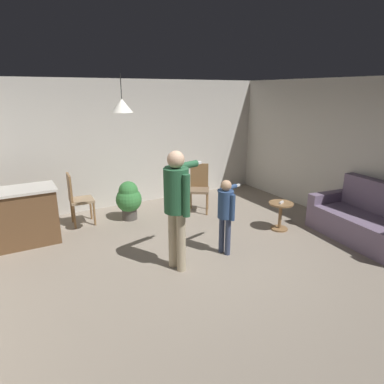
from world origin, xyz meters
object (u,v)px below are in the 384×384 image
(couch_floral, at_px, (366,222))
(dining_chair_near_wall, at_px, (77,197))
(side_table_by_couch, at_px, (280,213))
(person_adult, at_px, (177,198))
(spare_remote_on_table, at_px, (281,203))
(potted_plant_corner, at_px, (129,199))
(person_child, at_px, (226,209))
(dining_chair_by_counter, at_px, (199,186))
(kitchen_counter, at_px, (17,217))

(couch_floral, relative_size, dining_chair_near_wall, 1.89)
(side_table_by_couch, bearing_deg, dining_chair_near_wall, 146.62)
(person_adult, height_order, spare_remote_on_table, person_adult)
(side_table_by_couch, height_order, potted_plant_corner, potted_plant_corner)
(couch_floral, distance_m, side_table_by_couch, 1.41)
(person_adult, height_order, dining_chair_near_wall, person_adult)
(potted_plant_corner, bearing_deg, person_child, -69.27)
(couch_floral, xyz_separation_m, dining_chair_by_counter, (-1.72, 2.66, 0.21))
(couch_floral, xyz_separation_m, person_adult, (-3.21, 0.73, 0.73))
(kitchen_counter, xyz_separation_m, spare_remote_on_table, (4.16, -1.70, 0.06))
(person_child, bearing_deg, dining_chair_near_wall, -158.09)
(couch_floral, xyz_separation_m, kitchen_counter, (-5.14, 2.71, 0.15))
(person_child, bearing_deg, kitchen_counter, -139.53)
(kitchen_counter, bearing_deg, dining_chair_near_wall, 21.48)
(dining_chair_near_wall, bearing_deg, person_adult, 23.51)
(couch_floral, bearing_deg, spare_remote_on_table, 50.71)
(person_child, bearing_deg, dining_chair_by_counter, 146.52)
(dining_chair_near_wall, height_order, spare_remote_on_table, dining_chair_near_wall)
(side_table_by_couch, xyz_separation_m, dining_chair_by_counter, (-0.77, 1.61, 0.22))
(couch_floral, xyz_separation_m, person_child, (-2.36, 0.78, 0.41))
(side_table_by_couch, height_order, person_adult, person_adult)
(side_table_by_couch, bearing_deg, person_child, -169.22)
(kitchen_counter, distance_m, potted_plant_corner, 1.98)
(kitchen_counter, height_order, potted_plant_corner, kitchen_counter)
(kitchen_counter, relative_size, dining_chair_by_counter, 1.26)
(person_adult, relative_size, dining_chair_by_counter, 1.71)
(couch_floral, distance_m, spare_remote_on_table, 1.42)
(couch_floral, distance_m, potted_plant_corner, 4.31)
(side_table_by_couch, height_order, spare_remote_on_table, spare_remote_on_table)
(kitchen_counter, distance_m, dining_chair_by_counter, 3.42)
(dining_chair_near_wall, bearing_deg, dining_chair_by_counter, 82.02)
(kitchen_counter, xyz_separation_m, person_adult, (1.93, -1.98, 0.58))
(person_adult, xyz_separation_m, dining_chair_near_wall, (-0.89, 2.39, -0.52))
(person_adult, bearing_deg, spare_remote_on_table, 82.54)
(person_child, height_order, spare_remote_on_table, person_child)
(potted_plant_corner, relative_size, spare_remote_on_table, 5.96)
(kitchen_counter, xyz_separation_m, person_child, (2.78, -1.94, 0.26))
(person_child, distance_m, dining_chair_by_counter, 2.00)
(side_table_by_couch, relative_size, spare_remote_on_table, 4.00)
(dining_chair_by_counter, xyz_separation_m, potted_plant_corner, (-1.45, 0.26, -0.12))
(couch_floral, relative_size, dining_chair_by_counter, 1.89)
(kitchen_counter, distance_m, dining_chair_near_wall, 1.12)
(dining_chair_by_counter, relative_size, potted_plant_corner, 1.29)
(person_adult, relative_size, dining_chair_near_wall, 1.71)
(side_table_by_couch, distance_m, dining_chair_near_wall, 3.78)
(couch_floral, height_order, kitchen_counter, couch_floral)
(couch_floral, xyz_separation_m, side_table_by_couch, (-0.95, 1.04, -0.00))
(dining_chair_by_counter, height_order, spare_remote_on_table, dining_chair_by_counter)
(spare_remote_on_table, bearing_deg, potted_plant_corner, 139.06)
(couch_floral, distance_m, person_child, 2.52)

